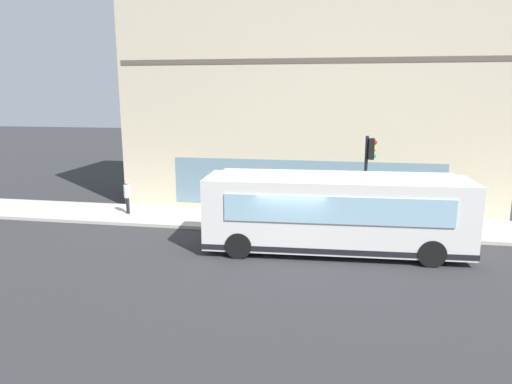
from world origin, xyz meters
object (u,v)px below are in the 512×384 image
Objects in this scene: traffic_light_near_corner at (369,166)px; fire_hydrant at (434,214)px; city_bus_nearside at (335,214)px; pedestrian_near_building_entrance at (464,210)px; newspaper_vending_box at (258,215)px; pedestrian_walking_along_curb at (127,195)px.

traffic_light_near_corner is 4.68m from fire_hydrant.
city_bus_nearside is 6.52m from pedestrian_near_building_entrance.
pedestrian_near_building_entrance is at bearing -145.51° from fire_hydrant.
city_bus_nearside reaches higher than newspaper_vending_box.
city_bus_nearside reaches higher than pedestrian_near_building_entrance.
fire_hydrant is 1.77m from pedestrian_near_building_entrance.
city_bus_nearside is 4.49m from newspaper_vending_box.
city_bus_nearside is 3.29m from traffic_light_near_corner.
newspaper_vending_box is (2.69, 3.47, -0.95)m from city_bus_nearside.
newspaper_vending_box is at bearing -98.01° from pedestrian_walking_along_curb.
pedestrian_walking_along_curb is 1.86× the size of newspaper_vending_box.
city_bus_nearside is 6.70m from fire_hydrant.
city_bus_nearside is at bearing 152.45° from traffic_light_near_corner.
pedestrian_near_building_entrance reaches higher than fire_hydrant.
pedestrian_near_building_entrance is 9.07m from newspaper_vending_box.
pedestrian_near_building_entrance is (-1.38, -0.95, 0.59)m from fire_hydrant.
fire_hydrant is at bearing -75.75° from newspaper_vending_box.
city_bus_nearside is 11.28× the size of newspaper_vending_box.
newspaper_vending_box is at bearing 104.25° from fire_hydrant.
pedestrian_near_building_entrance is (3.37, -5.57, -0.45)m from city_bus_nearside.
newspaper_vending_box is (-0.96, -6.85, -0.51)m from pedestrian_walking_along_curb.
traffic_light_near_corner reaches higher than pedestrian_near_building_entrance.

